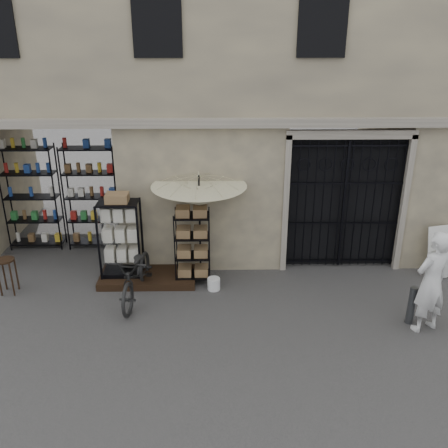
{
  "coord_description": "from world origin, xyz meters",
  "views": [
    {
      "loc": [
        -0.96,
        -7.73,
        5.19
      ],
      "look_at": [
        -0.8,
        1.4,
        1.35
      ],
      "focal_mm": 40.0,
      "sensor_mm": 36.0,
      "label": 1
    }
  ],
  "objects_px": {
    "display_cabinet": "(121,242)",
    "easel_sign": "(444,254)",
    "white_bucket": "(214,284)",
    "shopkeeper": "(423,328)",
    "steel_bollard": "(411,305)",
    "bicycle": "(138,297)",
    "wooden_stool": "(8,275)",
    "market_umbrella": "(199,190)",
    "wire_rack": "(193,248)"
  },
  "relations": [
    {
      "from": "market_umbrella",
      "to": "display_cabinet",
      "type": "bearing_deg",
      "value": -176.48
    },
    {
      "from": "easel_sign",
      "to": "wire_rack",
      "type": "bearing_deg",
      "value": 166.35
    },
    {
      "from": "market_umbrella",
      "to": "wooden_stool",
      "type": "distance_m",
      "value": 4.18
    },
    {
      "from": "bicycle",
      "to": "steel_bollard",
      "type": "bearing_deg",
      "value": -4.72
    },
    {
      "from": "wooden_stool",
      "to": "steel_bollard",
      "type": "xyz_separation_m",
      "value": [
        7.67,
        -1.2,
        -0.03
      ]
    },
    {
      "from": "bicycle",
      "to": "easel_sign",
      "type": "xyz_separation_m",
      "value": [
        6.32,
        0.7,
        0.56
      ]
    },
    {
      "from": "steel_bollard",
      "to": "wire_rack",
      "type": "bearing_deg",
      "value": 157.9
    },
    {
      "from": "display_cabinet",
      "to": "shopkeeper",
      "type": "height_order",
      "value": "display_cabinet"
    },
    {
      "from": "white_bucket",
      "to": "steel_bollard",
      "type": "relative_size",
      "value": 0.35
    },
    {
      "from": "white_bucket",
      "to": "wooden_stool",
      "type": "relative_size",
      "value": 0.34
    },
    {
      "from": "steel_bollard",
      "to": "shopkeeper",
      "type": "xyz_separation_m",
      "value": [
        0.19,
        -0.19,
        -0.36
      ]
    },
    {
      "from": "market_umbrella",
      "to": "white_bucket",
      "type": "xyz_separation_m",
      "value": [
        0.28,
        -0.53,
        -1.84
      ]
    },
    {
      "from": "wire_rack",
      "to": "bicycle",
      "type": "distance_m",
      "value": 1.47
    },
    {
      "from": "bicycle",
      "to": "market_umbrella",
      "type": "bearing_deg",
      "value": 39.95
    },
    {
      "from": "steel_bollard",
      "to": "easel_sign",
      "type": "bearing_deg",
      "value": 52.88
    },
    {
      "from": "easel_sign",
      "to": "shopkeeper",
      "type": "bearing_deg",
      "value": -134.2
    },
    {
      "from": "wire_rack",
      "to": "steel_bollard",
      "type": "distance_m",
      "value": 4.33
    },
    {
      "from": "easel_sign",
      "to": "steel_bollard",
      "type": "bearing_deg",
      "value": -141.25
    },
    {
      "from": "wooden_stool",
      "to": "bicycle",
      "type": "bearing_deg",
      "value": -5.13
    },
    {
      "from": "wire_rack",
      "to": "white_bucket",
      "type": "xyz_separation_m",
      "value": [
        0.43,
        -0.36,
        -0.65
      ]
    },
    {
      "from": "display_cabinet",
      "to": "easel_sign",
      "type": "relative_size",
      "value": 1.62
    },
    {
      "from": "display_cabinet",
      "to": "white_bucket",
      "type": "height_order",
      "value": "display_cabinet"
    },
    {
      "from": "display_cabinet",
      "to": "market_umbrella",
      "type": "distance_m",
      "value": 1.96
    },
    {
      "from": "market_umbrella",
      "to": "bicycle",
      "type": "xyz_separation_m",
      "value": [
        -1.22,
        -0.82,
        -1.96
      ]
    },
    {
      "from": "market_umbrella",
      "to": "steel_bollard",
      "type": "xyz_separation_m",
      "value": [
        3.84,
        -1.79,
        -1.6
      ]
    },
    {
      "from": "shopkeeper",
      "to": "easel_sign",
      "type": "height_order",
      "value": "easel_sign"
    },
    {
      "from": "shopkeeper",
      "to": "display_cabinet",
      "type": "bearing_deg",
      "value": -41.79
    },
    {
      "from": "white_bucket",
      "to": "shopkeeper",
      "type": "bearing_deg",
      "value": -21.14
    },
    {
      "from": "wire_rack",
      "to": "wooden_stool",
      "type": "xyz_separation_m",
      "value": [
        -3.68,
        -0.42,
        -0.38
      ]
    },
    {
      "from": "wire_rack",
      "to": "wooden_stool",
      "type": "distance_m",
      "value": 3.72
    },
    {
      "from": "white_bucket",
      "to": "easel_sign",
      "type": "bearing_deg",
      "value": 4.82
    },
    {
      "from": "steel_bollard",
      "to": "white_bucket",
      "type": "bearing_deg",
      "value": 160.53
    },
    {
      "from": "wire_rack",
      "to": "white_bucket",
      "type": "distance_m",
      "value": 0.86
    },
    {
      "from": "bicycle",
      "to": "steel_bollard",
      "type": "xyz_separation_m",
      "value": [
        5.06,
        -0.97,
        0.36
      ]
    },
    {
      "from": "display_cabinet",
      "to": "white_bucket",
      "type": "bearing_deg",
      "value": -34.14
    },
    {
      "from": "market_umbrella",
      "to": "steel_bollard",
      "type": "height_order",
      "value": "market_umbrella"
    },
    {
      "from": "wire_rack",
      "to": "shopkeeper",
      "type": "height_order",
      "value": "wire_rack"
    },
    {
      "from": "bicycle",
      "to": "easel_sign",
      "type": "distance_m",
      "value": 6.39
    },
    {
      "from": "market_umbrella",
      "to": "bicycle",
      "type": "height_order",
      "value": "market_umbrella"
    },
    {
      "from": "market_umbrella",
      "to": "white_bucket",
      "type": "bearing_deg",
      "value": -62.06
    },
    {
      "from": "display_cabinet",
      "to": "market_umbrella",
      "type": "bearing_deg",
      "value": -17.94
    },
    {
      "from": "white_bucket",
      "to": "easel_sign",
      "type": "height_order",
      "value": "easel_sign"
    },
    {
      "from": "wooden_stool",
      "to": "steel_bollard",
      "type": "bearing_deg",
      "value": -8.91
    },
    {
      "from": "wooden_stool",
      "to": "display_cabinet",
      "type": "bearing_deg",
      "value": 12.33
    },
    {
      "from": "display_cabinet",
      "to": "wire_rack",
      "type": "xyz_separation_m",
      "value": [
        1.47,
        -0.06,
        -0.1
      ]
    },
    {
      "from": "display_cabinet",
      "to": "easel_sign",
      "type": "xyz_separation_m",
      "value": [
        6.72,
        -0.02,
        -0.32
      ]
    },
    {
      "from": "easel_sign",
      "to": "wooden_stool",
      "type": "bearing_deg",
      "value": 168.84
    },
    {
      "from": "wooden_stool",
      "to": "easel_sign",
      "type": "height_order",
      "value": "easel_sign"
    },
    {
      "from": "wooden_stool",
      "to": "steel_bollard",
      "type": "distance_m",
      "value": 7.77
    },
    {
      "from": "wire_rack",
      "to": "bicycle",
      "type": "height_order",
      "value": "wire_rack"
    }
  ]
}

